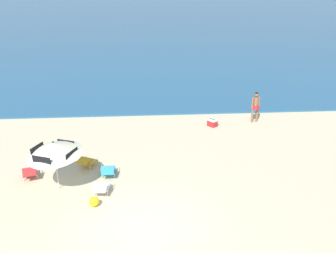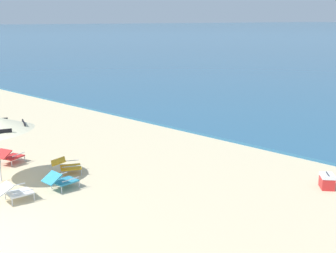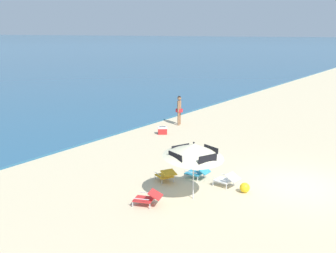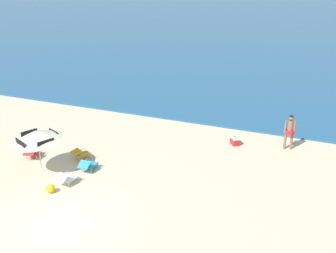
{
  "view_description": "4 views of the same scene",
  "coord_description": "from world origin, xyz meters",
  "px_view_note": "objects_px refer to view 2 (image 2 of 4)",
  "views": [
    {
      "loc": [
        0.12,
        -9.09,
        7.01
      ],
      "look_at": [
        1.17,
        5.33,
        1.33
      ],
      "focal_mm": 37.59,
      "sensor_mm": 36.0,
      "label": 1
    },
    {
      "loc": [
        8.62,
        -2.68,
        4.52
      ],
      "look_at": [
        -0.34,
        6.6,
        1.39
      ],
      "focal_mm": 47.22,
      "sensor_mm": 36.0,
      "label": 2
    },
    {
      "loc": [
        -14.7,
        -4.06,
        5.46
      ],
      "look_at": [
        1.29,
        6.53,
        1.15
      ],
      "focal_mm": 45.48,
      "sensor_mm": 36.0,
      "label": 3
    },
    {
      "loc": [
        7.2,
        -8.08,
        7.51
      ],
      "look_at": [
        1.06,
        6.56,
        1.27
      ],
      "focal_mm": 39.04,
      "sensor_mm": 36.0,
      "label": 4
    }
  ],
  "objects_px": {
    "lounge_chair_beside_umbrella": "(9,156)",
    "cooler_box": "(327,181)",
    "lounge_chair_under_umbrella": "(66,165)",
    "lounge_chair_facing_sea": "(14,191)",
    "lounge_chair_spare_folded": "(60,180)"
  },
  "relations": [
    {
      "from": "lounge_chair_beside_umbrella",
      "to": "cooler_box",
      "type": "height_order",
      "value": "lounge_chair_beside_umbrella"
    },
    {
      "from": "lounge_chair_beside_umbrella",
      "to": "cooler_box",
      "type": "relative_size",
      "value": 1.66
    },
    {
      "from": "lounge_chair_under_umbrella",
      "to": "lounge_chair_facing_sea",
      "type": "bearing_deg",
      "value": -69.11
    },
    {
      "from": "lounge_chair_under_umbrella",
      "to": "lounge_chair_beside_umbrella",
      "type": "xyz_separation_m",
      "value": [
        -2.15,
        -0.74,
        -0.01
      ]
    },
    {
      "from": "lounge_chair_beside_umbrella",
      "to": "lounge_chair_facing_sea",
      "type": "xyz_separation_m",
      "value": [
        2.95,
        -1.35,
        0.0
      ]
    },
    {
      "from": "lounge_chair_beside_umbrella",
      "to": "lounge_chair_spare_folded",
      "type": "relative_size",
      "value": 1.11
    },
    {
      "from": "lounge_chair_beside_umbrella",
      "to": "lounge_chair_facing_sea",
      "type": "height_order",
      "value": "same"
    },
    {
      "from": "lounge_chair_under_umbrella",
      "to": "lounge_chair_spare_folded",
      "type": "bearing_deg",
      "value": -40.81
    },
    {
      "from": "lounge_chair_under_umbrella",
      "to": "lounge_chair_beside_umbrella",
      "type": "height_order",
      "value": "lounge_chair_beside_umbrella"
    },
    {
      "from": "lounge_chair_under_umbrella",
      "to": "lounge_chair_spare_folded",
      "type": "distance_m",
      "value": 1.24
    },
    {
      "from": "lounge_chair_facing_sea",
      "to": "lounge_chair_spare_folded",
      "type": "bearing_deg",
      "value": 83.82
    },
    {
      "from": "lounge_chair_beside_umbrella",
      "to": "lounge_chair_spare_folded",
      "type": "distance_m",
      "value": 3.09
    },
    {
      "from": "lounge_chair_facing_sea",
      "to": "lounge_chair_beside_umbrella",
      "type": "bearing_deg",
      "value": 155.4
    },
    {
      "from": "lounge_chair_beside_umbrella",
      "to": "lounge_chair_facing_sea",
      "type": "bearing_deg",
      "value": -24.6
    },
    {
      "from": "cooler_box",
      "to": "lounge_chair_beside_umbrella",
      "type": "bearing_deg",
      "value": -148.52
    }
  ]
}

